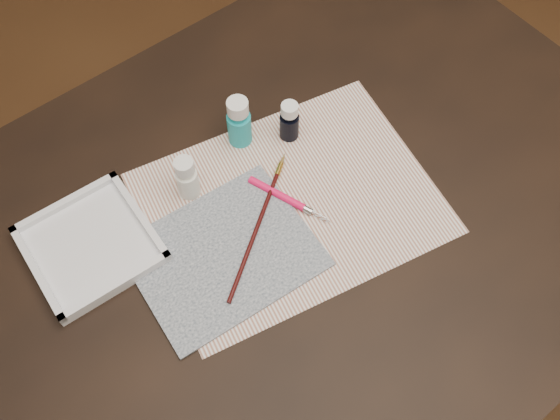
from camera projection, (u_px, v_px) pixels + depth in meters
ground at (280, 362)px, 1.64m from camera, size 3.50×3.50×0.02m
table at (280, 310)px, 1.31m from camera, size 1.30×0.90×0.75m
paper at (290, 203)px, 1.00m from camera, size 0.51×0.43×0.00m
canvas at (224, 254)px, 0.95m from camera, size 0.29×0.24×0.00m
paint_bottle_white at (187, 178)px, 0.98m from camera, size 0.04×0.04×0.09m
paint_bottle_cyan at (239, 122)px, 1.02m from camera, size 0.05×0.05×0.10m
paint_bottle_navy at (289, 121)px, 1.03m from camera, size 0.03×0.03×0.08m
paintbrush at (259, 223)px, 0.97m from camera, size 0.23×0.16×0.01m
craft_knife at (290, 200)px, 1.00m from camera, size 0.06×0.15×0.01m
palette_tray at (90, 244)px, 0.95m from camera, size 0.19×0.19×0.02m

